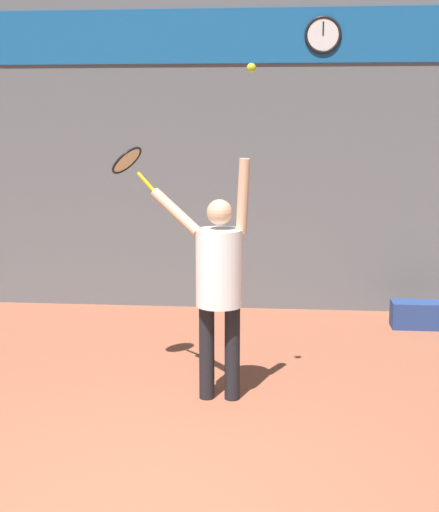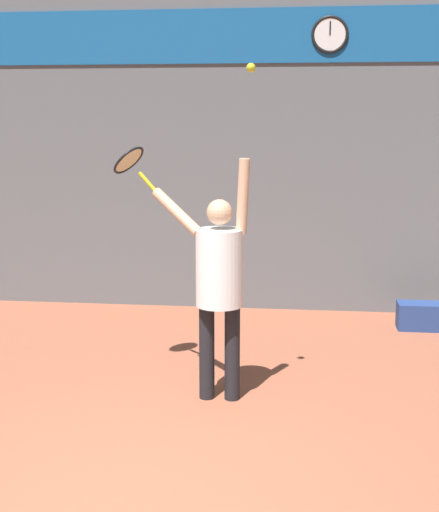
{
  "view_description": "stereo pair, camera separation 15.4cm",
  "coord_description": "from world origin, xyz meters",
  "px_view_note": "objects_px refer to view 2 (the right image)",
  "views": [
    {
      "loc": [
        0.89,
        -3.64,
        2.35
      ],
      "look_at": [
        0.38,
        2.08,
        1.24
      ],
      "focal_mm": 50.0,
      "sensor_mm": 36.0,
      "label": 1
    },
    {
      "loc": [
        1.05,
        -3.63,
        2.35
      ],
      "look_at": [
        0.38,
        2.08,
        1.24
      ],
      "focal_mm": 50.0,
      "sensor_mm": 36.0,
      "label": 2
    }
  ],
  "objects_px": {
    "tennis_racket": "(130,162)",
    "tennis_player": "(219,276)",
    "equipment_bag": "(427,316)",
    "scoreboard_clock": "(330,34)",
    "tennis_ball": "(251,68)"
  },
  "relations": [
    {
      "from": "tennis_racket",
      "to": "tennis_player",
      "type": "bearing_deg",
      "value": -26.95
    },
    {
      "from": "equipment_bag",
      "to": "tennis_racket",
      "type": "bearing_deg",
      "value": -147.6
    },
    {
      "from": "scoreboard_clock",
      "to": "tennis_ball",
      "type": "bearing_deg",
      "value": -102.75
    },
    {
      "from": "tennis_ball",
      "to": "scoreboard_clock",
      "type": "bearing_deg",
      "value": 77.25
    },
    {
      "from": "scoreboard_clock",
      "to": "tennis_player",
      "type": "distance_m",
      "value": 3.81
    },
    {
      "from": "tennis_racket",
      "to": "equipment_bag",
      "type": "bearing_deg",
      "value": 32.4
    },
    {
      "from": "tennis_player",
      "to": "tennis_ball",
      "type": "height_order",
      "value": "tennis_ball"
    },
    {
      "from": "equipment_bag",
      "to": "tennis_ball",
      "type": "bearing_deg",
      "value": -127.66
    },
    {
      "from": "tennis_ball",
      "to": "equipment_bag",
      "type": "xyz_separation_m",
      "value": [
        1.85,
        2.39,
        -2.58
      ]
    },
    {
      "from": "scoreboard_clock",
      "to": "tennis_ball",
      "type": "distance_m",
      "value": 3.17
    },
    {
      "from": "tennis_racket",
      "to": "tennis_ball",
      "type": "relative_size",
      "value": 6.29
    },
    {
      "from": "tennis_ball",
      "to": "tennis_racket",
      "type": "bearing_deg",
      "value": 154.15
    },
    {
      "from": "tennis_racket",
      "to": "scoreboard_clock",
      "type": "bearing_deg",
      "value": 54.67
    },
    {
      "from": "scoreboard_clock",
      "to": "equipment_bag",
      "type": "relative_size",
      "value": 0.65
    },
    {
      "from": "scoreboard_clock",
      "to": "tennis_racket",
      "type": "xyz_separation_m",
      "value": [
        -1.78,
        -2.51,
        -1.33
      ]
    }
  ]
}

